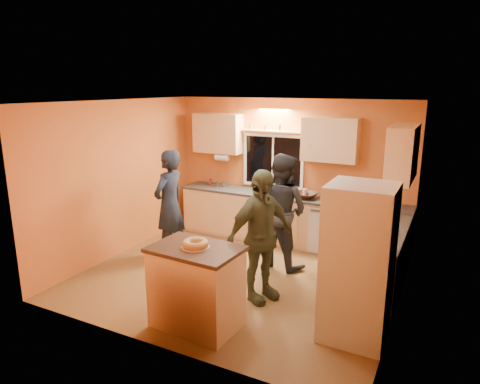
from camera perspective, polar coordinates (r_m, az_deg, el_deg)
The scene contains 14 objects.
ground at distance 6.61m, azimuth -0.09°, elevation -11.21°, with size 4.50×4.50×0.00m, color brown.
room_shell at distance 6.41m, azimuth 2.53°, elevation 3.22°, with size 4.54×4.04×2.61m.
back_counter at distance 7.89m, azimuth 5.62°, elevation -3.50°, with size 4.23×0.62×0.90m.
right_counter at distance 6.34m, azimuth 18.18°, elevation -8.66°, with size 0.62×1.84×0.90m.
refrigerator at distance 4.99m, azimuth 15.45°, elevation -9.14°, with size 0.72×0.70×1.80m, color silver.
island at distance 5.20m, azimuth -5.82°, elevation -12.42°, with size 1.07×0.76×1.00m.
bundt_pastry at distance 4.99m, azimuth -5.97°, elevation -6.87°, with size 0.31×0.31×0.09m, color #B08148.
person_left at distance 7.16m, azimuth -9.39°, elevation -1.65°, with size 0.66×0.43×1.81m, color black.
person_center at distance 6.75m, azimuth 5.58°, elevation -2.49°, with size 0.88×0.69×1.82m, color black.
person_right at distance 5.64m, azimuth 2.71°, elevation -5.93°, with size 1.05×0.44×1.79m, color #343A25.
mixing_bowl at distance 7.58m, azimuth 8.78°, elevation -0.43°, with size 0.40×0.40×0.10m, color black.
utensil_crock at distance 7.95m, azimuth 2.80°, elevation 0.66°, with size 0.14×0.14×0.17m, color beige.
potted_plant at distance 5.38m, azimuth 17.71°, elevation -5.78°, with size 0.29×0.25×0.32m, color gray.
red_box at distance 6.09m, azimuth 18.81°, elevation -4.77°, with size 0.16×0.12×0.07m, color maroon.
Camera 1 is at (2.72, -5.33, 2.82)m, focal length 32.00 mm.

